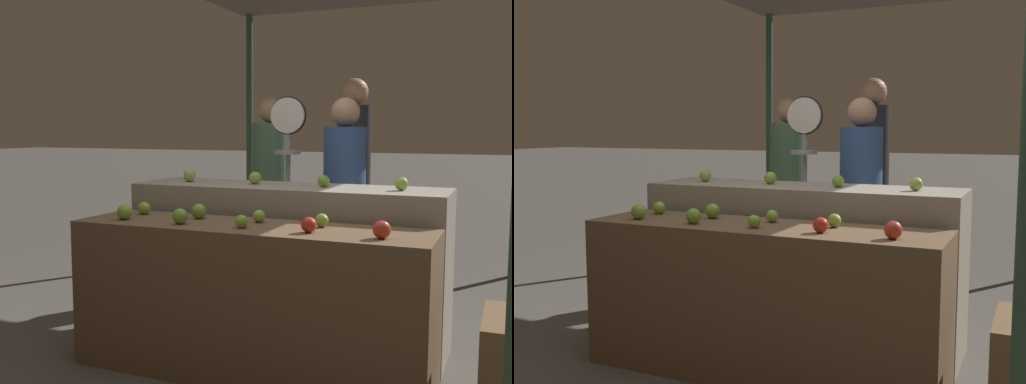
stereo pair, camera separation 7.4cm
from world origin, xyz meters
TOP-DOWN VIEW (x-y plane):
  - ground_plane at (0.00, 0.00)m, footprint 60.00×60.00m
  - display_counter_front at (0.00, 0.00)m, footprint 2.01×0.55m
  - display_counter_back at (0.00, 0.60)m, footprint 2.01×0.55m
  - apple_front_0 at (-0.75, -0.11)m, footprint 0.09×0.09m
  - apple_front_1 at (-0.37, -0.12)m, footprint 0.09×0.09m
  - apple_front_2 at (-0.00, -0.10)m, footprint 0.07×0.07m
  - apple_front_3 at (0.37, -0.10)m, footprint 0.08×0.08m
  - apple_front_4 at (0.75, -0.11)m, footprint 0.09×0.09m
  - apple_front_5 at (-0.76, 0.12)m, footprint 0.08×0.08m
  - apple_front_6 at (-0.37, 0.10)m, footprint 0.09×0.09m
  - apple_front_7 at (0.01, 0.11)m, footprint 0.07×0.07m
  - apple_front_8 at (0.38, 0.10)m, footprint 0.07×0.07m
  - apple_back_0 at (-0.72, 0.60)m, footprint 0.08×0.08m
  - apple_back_1 at (-0.23, 0.61)m, footprint 0.08×0.08m
  - apple_back_2 at (0.24, 0.60)m, footprint 0.08×0.08m
  - apple_back_3 at (0.72, 0.59)m, footprint 0.08×0.08m
  - produce_scale at (-0.25, 1.25)m, footprint 0.28×0.20m
  - person_vendor_at_scale at (0.19, 1.27)m, footprint 0.37×0.37m
  - person_customer_left at (-0.65, 1.90)m, footprint 0.38×0.38m
  - person_customer_right at (-0.01, 2.30)m, footprint 0.38×0.38m

SIDE VIEW (x-z plane):
  - ground_plane at x=0.00m, z-range 0.00..0.00m
  - display_counter_front at x=0.00m, z-range 0.00..0.85m
  - display_counter_back at x=0.00m, z-range 0.00..1.01m
  - apple_front_7 at x=0.01m, z-range 0.85..0.92m
  - apple_front_2 at x=0.00m, z-range 0.85..0.92m
  - apple_front_8 at x=0.38m, z-range 0.85..0.92m
  - apple_front_5 at x=-0.76m, z-range 0.85..0.93m
  - apple_front_3 at x=0.37m, z-range 0.85..0.93m
  - apple_front_1 at x=-0.37m, z-range 0.85..0.94m
  - apple_front_6 at x=-0.37m, z-range 0.85..0.94m
  - apple_front_0 at x=-0.75m, z-range 0.85..0.94m
  - apple_front_4 at x=0.75m, z-range 0.85..0.94m
  - person_vendor_at_scale at x=0.19m, z-range 0.13..1.73m
  - person_customer_left at x=-0.65m, z-range 0.13..1.77m
  - apple_back_2 at x=0.24m, z-range 1.01..1.09m
  - apple_back_3 at x=0.72m, z-range 1.01..1.09m
  - apple_back_1 at x=-0.23m, z-range 1.01..1.10m
  - apple_back_0 at x=-0.72m, z-range 1.01..1.10m
  - person_customer_right at x=-0.01m, z-range 0.17..1.99m
  - produce_scale at x=-0.25m, z-range 0.37..1.98m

